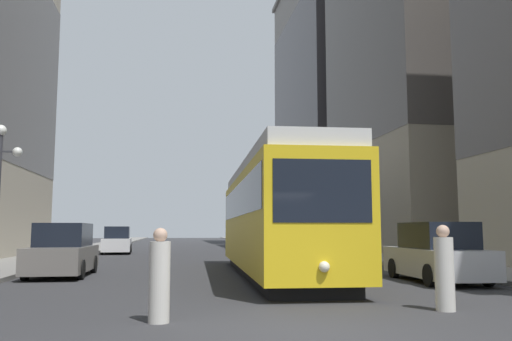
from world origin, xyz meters
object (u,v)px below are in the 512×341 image
at_px(streetcar, 274,215).
at_px(pedestrian_crossing_far, 444,271).
at_px(transit_bus, 279,224).
at_px(parked_car_left_mid, 117,241).
at_px(parked_car_right_far, 437,254).
at_px(parked_car_left_near, 63,252).
at_px(pedestrian_crossing_near, 160,278).

bearing_deg(streetcar, pedestrian_crossing_far, -75.67).
relative_size(streetcar, transit_bus, 1.22).
bearing_deg(streetcar, parked_car_left_mid, 113.38).
relative_size(parked_car_left_mid, parked_car_right_far, 1.03).
xyz_separation_m(parked_car_left_near, pedestrian_crossing_far, (9.10, -9.40, -0.06)).
xyz_separation_m(parked_car_right_far, pedestrian_crossing_near, (-8.29, -6.07, -0.09)).
height_order(parked_car_left_near, parked_car_left_mid, same).
distance_m(pedestrian_crossing_near, pedestrian_crossing_far, 5.57).
relative_size(transit_bus, parked_car_right_far, 2.57).
relative_size(transit_bus, parked_car_left_mid, 2.49).
bearing_deg(parked_car_right_far, parked_car_left_near, -14.65).
bearing_deg(streetcar, parked_car_left_near, 175.37).
height_order(parked_car_left_mid, parked_car_right_far, same).
height_order(parked_car_right_far, pedestrian_crossing_far, parked_car_right_far).
bearing_deg(pedestrian_crossing_near, pedestrian_crossing_far, -92.23).
distance_m(streetcar, pedestrian_crossing_near, 9.85).
bearing_deg(pedestrian_crossing_far, transit_bus, 140.13).
relative_size(parked_car_right_far, pedestrian_crossing_near, 2.91).
distance_m(streetcar, parked_car_left_near, 7.44).
height_order(parked_car_left_near, parked_car_right_far, same).
bearing_deg(parked_car_right_far, streetcar, -29.65).
xyz_separation_m(streetcar, pedestrian_crossing_near, (-3.73, -9.02, -1.34)).
relative_size(transit_bus, pedestrian_crossing_near, 7.47).
height_order(transit_bus, pedestrian_crossing_far, transit_bus).
bearing_deg(pedestrian_crossing_far, parked_car_left_near, -172.55).
height_order(transit_bus, parked_car_right_far, transit_bus).
relative_size(parked_car_left_near, pedestrian_crossing_near, 2.76).
xyz_separation_m(pedestrian_crossing_near, pedestrian_crossing_far, (5.55, 0.50, 0.03)).
xyz_separation_m(streetcar, pedestrian_crossing_far, (1.82, -8.52, -1.32)).
distance_m(transit_bus, pedestrian_crossing_near, 25.07).
distance_m(streetcar, parked_car_left_mid, 20.24).
bearing_deg(transit_bus, parked_car_right_far, -85.67).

